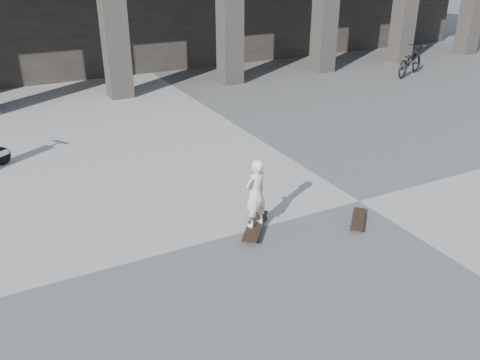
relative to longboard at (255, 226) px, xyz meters
name	(u,v)px	position (x,y,z in m)	size (l,w,h in m)	color
ground	(359,201)	(2.06, 0.04, -0.08)	(90.00, 90.00, 0.00)	#51514F
longboard	(255,226)	(0.00, 0.00, 0.00)	(0.81, 0.91, 0.10)	black
skateboard_spare	(358,219)	(1.55, -0.55, -0.01)	(0.65, 0.67, 0.09)	black
child	(256,193)	(0.00, 0.00, 0.56)	(0.39, 0.26, 1.07)	beige
bicycle	(410,61)	(9.65, 6.66, 0.40)	(0.63, 1.82, 0.96)	black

